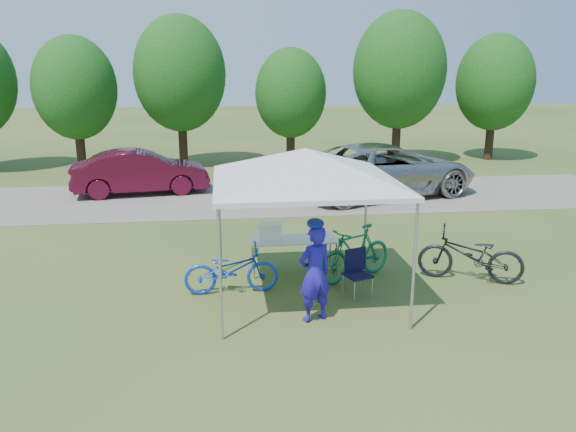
# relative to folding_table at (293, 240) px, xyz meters

# --- Properties ---
(ground) EXTENTS (100.00, 100.00, 0.00)m
(ground) POSITION_rel_folding_table_xyz_m (0.03, -1.30, -0.67)
(ground) COLOR #2D5119
(ground) RESTS_ON ground
(gravel_strip) EXTENTS (24.00, 5.00, 0.02)m
(gravel_strip) POSITION_rel_folding_table_xyz_m (0.03, 6.70, -0.66)
(gravel_strip) COLOR gray
(gravel_strip) RESTS_ON ground
(canopy) EXTENTS (4.53, 4.53, 3.00)m
(canopy) POSITION_rel_folding_table_xyz_m (0.03, -1.30, 1.98)
(canopy) COLOR #A5A5AA
(canopy) RESTS_ON ground
(treeline) EXTENTS (24.89, 4.28, 6.30)m
(treeline) POSITION_rel_folding_table_xyz_m (-0.26, 12.75, 2.86)
(treeline) COLOR #382314
(treeline) RESTS_ON ground
(folding_table) EXTENTS (1.74, 0.73, 0.72)m
(folding_table) POSITION_rel_folding_table_xyz_m (0.00, 0.00, 0.00)
(folding_table) COLOR white
(folding_table) RESTS_ON ground
(folding_chair) EXTENTS (0.56, 0.59, 0.85)m
(folding_chair) POSITION_rel_folding_table_xyz_m (1.00, -1.29, -0.17)
(folding_chair) COLOR black
(folding_chair) RESTS_ON ground
(cooler) EXTENTS (0.46, 0.31, 0.33)m
(cooler) POSITION_rel_folding_table_xyz_m (-0.48, 0.00, 0.21)
(cooler) COLOR white
(cooler) RESTS_ON folding_table
(ice_cream_cup) EXTENTS (0.08, 0.08, 0.06)m
(ice_cream_cup) POSITION_rel_folding_table_xyz_m (0.41, -0.05, 0.07)
(ice_cream_cup) COLOR gold
(ice_cream_cup) RESTS_ON folding_table
(cyclist) EXTENTS (0.70, 0.59, 1.63)m
(cyclist) POSITION_rel_folding_table_xyz_m (0.06, -2.27, 0.14)
(cyclist) COLOR #2115B0
(cyclist) RESTS_ON ground
(bike_blue) EXTENTS (1.76, 0.67, 0.91)m
(bike_blue) POSITION_rel_folding_table_xyz_m (-1.28, -0.95, -0.22)
(bike_blue) COLOR blue
(bike_blue) RESTS_ON ground
(bike_green) EXTENTS (1.82, 1.31, 1.08)m
(bike_green) POSITION_rel_folding_table_xyz_m (1.16, -0.54, -0.13)
(bike_green) COLOR #176B46
(bike_green) RESTS_ON ground
(bike_dark) EXTENTS (2.11, 1.43, 1.05)m
(bike_dark) POSITION_rel_folding_table_xyz_m (3.36, -0.90, -0.15)
(bike_dark) COLOR black
(bike_dark) RESTS_ON ground
(minivan) EXTENTS (6.56, 4.29, 1.68)m
(minivan) POSITION_rel_folding_table_xyz_m (3.83, 6.63, 0.19)
(minivan) COLOR #A9A8A4
(minivan) RESTS_ON gravel_strip
(sedan) EXTENTS (4.51, 2.14, 1.43)m
(sedan) POSITION_rel_folding_table_xyz_m (-4.03, 7.77, 0.06)
(sedan) COLOR #4D0C21
(sedan) RESTS_ON gravel_strip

